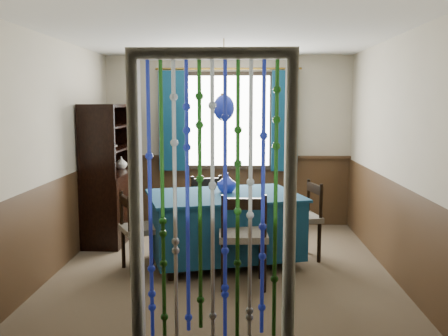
{
  "coord_description": "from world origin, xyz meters",
  "views": [
    {
      "loc": [
        0.21,
        -5.36,
        1.81
      ],
      "look_at": [
        0.0,
        0.22,
        1.08
      ],
      "focal_mm": 40.0,
      "sensor_mm": 36.0,
      "label": 1
    }
  ],
  "objects_px": {
    "chair_near": "(243,237)",
    "chair_right": "(302,218)",
    "chair_left": "(139,229)",
    "dining_table": "(224,224)",
    "pendant_lamp": "(224,108)",
    "bowl_shelf": "(109,147)",
    "vase_table": "(227,183)",
    "chair_far": "(209,210)",
    "sideboard": "(112,192)",
    "vase_sideboard": "(121,162)"
  },
  "relations": [
    {
      "from": "chair_near",
      "to": "chair_right",
      "type": "height_order",
      "value": "chair_near"
    },
    {
      "from": "chair_near",
      "to": "chair_left",
      "type": "relative_size",
      "value": 1.11
    },
    {
      "from": "dining_table",
      "to": "pendant_lamp",
      "type": "xyz_separation_m",
      "value": [
        -0.0,
        -0.0,
        1.3
      ]
    },
    {
      "from": "dining_table",
      "to": "bowl_shelf",
      "type": "xyz_separation_m",
      "value": [
        -1.49,
        0.74,
        0.8
      ]
    },
    {
      "from": "pendant_lamp",
      "to": "vase_table",
      "type": "distance_m",
      "value": 0.87
    },
    {
      "from": "chair_left",
      "to": "chair_right",
      "type": "xyz_separation_m",
      "value": [
        1.81,
        0.5,
        0.02
      ]
    },
    {
      "from": "chair_far",
      "to": "chair_right",
      "type": "height_order",
      "value": "chair_right"
    },
    {
      "from": "chair_far",
      "to": "chair_left",
      "type": "bearing_deg",
      "value": 37.73
    },
    {
      "from": "dining_table",
      "to": "pendant_lamp",
      "type": "relative_size",
      "value": 2.15
    },
    {
      "from": "dining_table",
      "to": "pendant_lamp",
      "type": "bearing_deg",
      "value": -107.2
    },
    {
      "from": "dining_table",
      "to": "bowl_shelf",
      "type": "bearing_deg",
      "value": 137.36
    },
    {
      "from": "chair_far",
      "to": "sideboard",
      "type": "relative_size",
      "value": 0.49
    },
    {
      "from": "chair_right",
      "to": "vase_sideboard",
      "type": "distance_m",
      "value": 2.7
    },
    {
      "from": "chair_far",
      "to": "sideboard",
      "type": "bearing_deg",
      "value": -33.39
    },
    {
      "from": "dining_table",
      "to": "chair_right",
      "type": "xyz_separation_m",
      "value": [
        0.9,
        0.2,
        0.02
      ]
    },
    {
      "from": "sideboard",
      "to": "dining_table",
      "type": "bearing_deg",
      "value": -33.37
    },
    {
      "from": "chair_left",
      "to": "chair_right",
      "type": "distance_m",
      "value": 1.87
    },
    {
      "from": "pendant_lamp",
      "to": "bowl_shelf",
      "type": "xyz_separation_m",
      "value": [
        -1.49,
        0.74,
        -0.5
      ]
    },
    {
      "from": "pendant_lamp",
      "to": "sideboard",
      "type": "bearing_deg",
      "value": 145.55
    },
    {
      "from": "chair_left",
      "to": "chair_right",
      "type": "relative_size",
      "value": 0.95
    },
    {
      "from": "chair_near",
      "to": "vase_table",
      "type": "distance_m",
      "value": 0.96
    },
    {
      "from": "chair_left",
      "to": "vase_sideboard",
      "type": "distance_m",
      "value": 1.83
    },
    {
      "from": "dining_table",
      "to": "vase_table",
      "type": "relative_size",
      "value": 9.22
    },
    {
      "from": "pendant_lamp",
      "to": "bowl_shelf",
      "type": "bearing_deg",
      "value": 153.67
    },
    {
      "from": "pendant_lamp",
      "to": "chair_far",
      "type": "bearing_deg",
      "value": 108.26
    },
    {
      "from": "chair_far",
      "to": "bowl_shelf",
      "type": "distance_m",
      "value": 1.5
    },
    {
      "from": "chair_right",
      "to": "sideboard",
      "type": "distance_m",
      "value": 2.6
    },
    {
      "from": "vase_sideboard",
      "to": "chair_far",
      "type": "bearing_deg",
      "value": -29.08
    },
    {
      "from": "dining_table",
      "to": "chair_left",
      "type": "relative_size",
      "value": 2.21
    },
    {
      "from": "chair_right",
      "to": "dining_table",
      "type": "bearing_deg",
      "value": 87.85
    },
    {
      "from": "chair_right",
      "to": "bowl_shelf",
      "type": "bearing_deg",
      "value": 62.6
    },
    {
      "from": "chair_near",
      "to": "vase_table",
      "type": "xyz_separation_m",
      "value": [
        -0.19,
        0.85,
        0.39
      ]
    },
    {
      "from": "chair_far",
      "to": "pendant_lamp",
      "type": "height_order",
      "value": "pendant_lamp"
    },
    {
      "from": "chair_left",
      "to": "vase_sideboard",
      "type": "relative_size",
      "value": 4.54
    },
    {
      "from": "dining_table",
      "to": "chair_far",
      "type": "relative_size",
      "value": 2.15
    },
    {
      "from": "chair_left",
      "to": "vase_sideboard",
      "type": "xyz_separation_m",
      "value": [
        -0.58,
        1.65,
        0.54
      ]
    },
    {
      "from": "chair_near",
      "to": "chair_far",
      "type": "distance_m",
      "value": 1.44
    },
    {
      "from": "sideboard",
      "to": "chair_right",
      "type": "bearing_deg",
      "value": -18.25
    },
    {
      "from": "sideboard",
      "to": "vase_table",
      "type": "bearing_deg",
      "value": -29.79
    },
    {
      "from": "vase_table",
      "to": "vase_sideboard",
      "type": "bearing_deg",
      "value": 140.85
    },
    {
      "from": "chair_left",
      "to": "pendant_lamp",
      "type": "distance_m",
      "value": 1.61
    },
    {
      "from": "vase_sideboard",
      "to": "sideboard",
      "type": "bearing_deg",
      "value": -101.66
    },
    {
      "from": "chair_far",
      "to": "chair_left",
      "type": "xyz_separation_m",
      "value": [
        -0.69,
        -0.95,
        -0.01
      ]
    },
    {
      "from": "chair_left",
      "to": "bowl_shelf",
      "type": "xyz_separation_m",
      "value": [
        -0.58,
        1.04,
        0.8
      ]
    },
    {
      "from": "chair_right",
      "to": "pendant_lamp",
      "type": "bearing_deg",
      "value": 87.85
    },
    {
      "from": "chair_near",
      "to": "vase_sideboard",
      "type": "xyz_separation_m",
      "value": [
        -1.7,
        2.08,
        0.49
      ]
    },
    {
      "from": "dining_table",
      "to": "chair_right",
      "type": "height_order",
      "value": "chair_right"
    },
    {
      "from": "chair_far",
      "to": "pendant_lamp",
      "type": "bearing_deg",
      "value": 92.21
    },
    {
      "from": "sideboard",
      "to": "vase_table",
      "type": "distance_m",
      "value": 1.85
    },
    {
      "from": "dining_table",
      "to": "chair_left",
      "type": "height_order",
      "value": "chair_left"
    }
  ]
}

